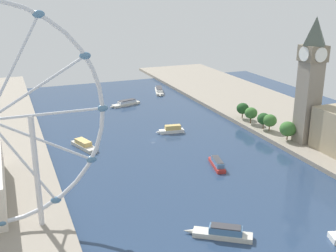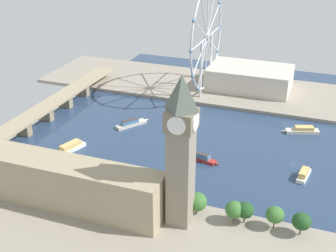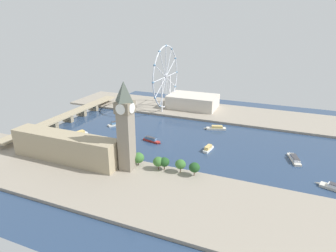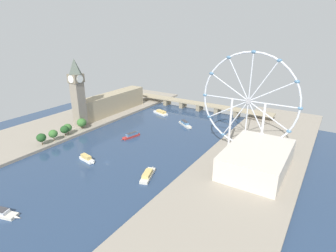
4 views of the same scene
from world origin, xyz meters
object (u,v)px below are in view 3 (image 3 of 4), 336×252
object	(u,v)px
river_bridge	(68,116)
tour_boat_2	(216,128)
tour_boat_0	(294,159)
ferris_wheel	(166,77)
riverside_hall	(193,101)
tour_boat_6	(77,135)
clock_tower	(126,125)
tour_boat_3	(208,148)
tour_boat_5	(152,140)
parliament_block	(65,147)
tour_boat_1	(117,123)

from	to	relation	value
river_bridge	tour_boat_2	distance (m)	208.06
river_bridge	tour_boat_0	world-z (taller)	river_bridge
ferris_wheel	riverside_hall	size ratio (longest dim) A/B	1.29
ferris_wheel	tour_boat_6	world-z (taller)	ferris_wheel
clock_tower	tour_boat_2	distance (m)	157.63
clock_tower	tour_boat_3	bearing A→B (deg)	-38.08
riverside_hall	tour_boat_2	distance (m)	96.10
tour_boat_5	clock_tower	bearing A→B (deg)	-69.24
tour_boat_0	tour_boat_3	xyz separation A→B (m)	(-9.85, 88.04, 0.39)
riverside_hall	tour_boat_5	world-z (taller)	riverside_hall
river_bridge	tour_boat_3	bearing A→B (deg)	-94.84
clock_tower	tour_boat_0	world-z (taller)	clock_tower
tour_boat_5	tour_boat_6	xyz separation A→B (m)	(-20.47, 92.37, 0.12)
riverside_hall	parliament_block	bearing A→B (deg)	165.08
tour_boat_0	parliament_block	bearing A→B (deg)	96.66
parliament_block	tour_boat_0	distance (m)	233.14
tour_boat_3	clock_tower	bearing A→B (deg)	150.67
tour_boat_3	tour_boat_1	bearing A→B (deg)	85.56
ferris_wheel	riverside_hall	bearing A→B (deg)	-58.50
tour_boat_2	tour_boat_5	xyz separation A→B (m)	(-69.07, 61.24, 0.13)
riverside_hall	river_bridge	bearing A→B (deg)	131.02
river_bridge	tour_boat_0	xyz separation A→B (m)	(-7.92, -297.77, -6.18)
tour_boat_0	ferris_wheel	bearing A→B (deg)	42.92
clock_tower	tour_boat_1	size ratio (longest dim) A/B	3.05
tour_boat_1	tour_boat_3	xyz separation A→B (m)	(-32.24, -137.59, 0.15)
tour_boat_1	tour_boat_6	xyz separation A→B (m)	(-54.52, 23.75, 0.11)
parliament_block	tour_boat_5	bearing A→B (deg)	-34.86
tour_boat_1	tour_boat_2	size ratio (longest dim) A/B	0.94
riverside_hall	tour_boat_5	xyz separation A→B (m)	(-145.39, 3.89, -10.89)
tour_boat_5	tour_boat_6	bearing A→B (deg)	-154.65
river_bridge	parliament_block	bearing A→B (deg)	-140.01
parliament_block	tour_boat_1	bearing A→B (deg)	6.05
tour_boat_2	tour_boat_5	world-z (taller)	tour_boat_5
riverside_hall	tour_boat_3	xyz separation A→B (m)	(-143.58, -65.08, -10.73)
ferris_wheel	tour_boat_3	distance (m)	166.17
riverside_hall	tour_boat_1	size ratio (longest dim) A/B	2.78
parliament_block	tour_boat_5	xyz separation A→B (m)	(80.98, -56.42, -14.57)
ferris_wheel	tour_boat_5	size ratio (longest dim) A/B	3.82
parliament_block	river_bridge	size ratio (longest dim) A/B	0.53
tour_boat_2	tour_boat_3	bearing A→B (deg)	77.70
tour_boat_0	tour_boat_2	xyz separation A→B (m)	(57.41, 95.77, 0.11)
tour_boat_1	tour_boat_6	world-z (taller)	tour_boat_1
tour_boat_0	tour_boat_3	world-z (taller)	tour_boat_3
ferris_wheel	tour_boat_1	world-z (taller)	ferris_wheel
river_bridge	tour_boat_5	world-z (taller)	river_bridge
tour_boat_2	riverside_hall	bearing A→B (deg)	-71.94
clock_tower	tour_boat_2	xyz separation A→B (m)	(142.32, -51.08, -44.56)
tour_boat_2	river_bridge	bearing A→B (deg)	-5.09
tour_boat_0	tour_boat_1	xyz separation A→B (m)	(22.39, 225.63, 0.24)
tour_boat_2	tour_boat_1	bearing A→B (deg)	-3.77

